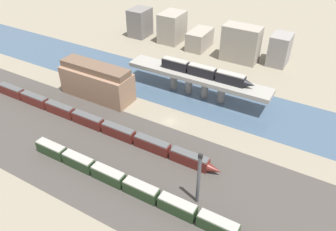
# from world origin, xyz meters

# --- Properties ---
(ground_plane) EXTENTS (400.00, 400.00, 0.00)m
(ground_plane) POSITION_xyz_m (0.00, 0.00, 0.00)
(ground_plane) COLOR gray
(railbed_yard) EXTENTS (280.00, 42.00, 0.01)m
(railbed_yard) POSITION_xyz_m (0.00, -24.00, 0.00)
(railbed_yard) COLOR #423D38
(railbed_yard) RESTS_ON ground
(river_water) EXTENTS (320.00, 27.48, 0.01)m
(river_water) POSITION_xyz_m (0.00, 21.18, 0.00)
(river_water) COLOR #3D5166
(river_water) RESTS_ON ground
(bridge) EXTENTS (57.85, 8.78, 8.68)m
(bridge) POSITION_xyz_m (0.00, 21.18, 6.96)
(bridge) COLOR gray
(bridge) RESTS_ON ground
(train_on_bridge) EXTENTS (37.35, 3.09, 4.06)m
(train_on_bridge) POSITION_xyz_m (3.02, 21.18, 10.67)
(train_on_bridge) COLOR black
(train_on_bridge) RESTS_ON bridge
(train_yard_near) EXTENTS (68.50, 3.06, 3.99)m
(train_yard_near) POSITION_xyz_m (5.54, -32.83, 1.96)
(train_yard_near) COLOR #23381E
(train_yard_near) RESTS_ON ground
(train_yard_mid) EXTENTS (94.40, 2.92, 4.01)m
(train_yard_mid) POSITION_xyz_m (-22.19, -15.68, 1.97)
(train_yard_mid) COLOR #5B1E19
(train_yard_mid) RESTS_ON ground
(warehouse_building) EXTENTS (28.94, 10.11, 13.52)m
(warehouse_building) POSITION_xyz_m (-32.80, 0.93, 6.43)
(warehouse_building) COLOR #937056
(warehouse_building) RESTS_ON ground
(signal_tower) EXTENTS (1.00, 0.91, 16.49)m
(signal_tower) POSITION_xyz_m (23.59, -27.15, 8.16)
(signal_tower) COLOR #4C4C51
(signal_tower) RESTS_ON ground
(city_block_far_left) EXTENTS (9.50, 11.67, 14.61)m
(city_block_far_left) POSITION_xyz_m (-53.54, 61.47, 7.31)
(city_block_far_left) COLOR slate
(city_block_far_left) RESTS_ON ground
(city_block_left) EXTENTS (10.62, 13.89, 15.08)m
(city_block_left) POSITION_xyz_m (-34.71, 63.36, 7.54)
(city_block_left) COLOR gray
(city_block_left) RESTS_ON ground
(city_block_center) EXTENTS (8.76, 15.50, 9.14)m
(city_block_center) POSITION_xyz_m (-18.36, 62.40, 4.57)
(city_block_center) COLOR gray
(city_block_center) RESTS_ON ground
(city_block_right) EXTENTS (16.90, 8.89, 16.54)m
(city_block_right) POSITION_xyz_m (3.98, 58.87, 8.27)
(city_block_right) COLOR gray
(city_block_right) RESTS_ON ground
(city_block_far_right) EXTENTS (8.38, 11.46, 13.93)m
(city_block_far_right) POSITION_xyz_m (20.62, 64.33, 6.96)
(city_block_far_right) COLOR gray
(city_block_far_right) RESTS_ON ground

